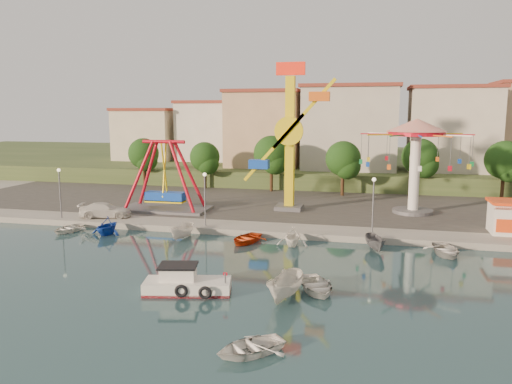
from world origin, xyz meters
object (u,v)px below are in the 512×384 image
(van, at_px, (105,210))
(kamikaze_tower, at_px, (293,141))
(cabin_motorboat, at_px, (185,285))
(wave_swinger, at_px, (416,144))
(skiff, at_px, (286,287))
(rowboat_a, at_px, (316,286))
(pirate_ship_ride, at_px, (165,177))

(van, bearing_deg, kamikaze_tower, -81.59)
(cabin_motorboat, xyz_separation_m, van, (-15.84, 17.59, 0.85))
(wave_swinger, relative_size, skiff, 2.70)
(kamikaze_tower, height_order, van, kamikaze_tower)
(skiff, bearing_deg, rowboat_a, 59.14)
(kamikaze_tower, relative_size, rowboat_a, 3.97)
(pirate_ship_ride, relative_size, skiff, 2.32)
(pirate_ship_ride, relative_size, kamikaze_tower, 0.61)
(cabin_motorboat, xyz_separation_m, skiff, (6.62, 0.17, 0.30))
(rowboat_a, bearing_deg, van, 124.39)
(wave_swinger, relative_size, cabin_motorboat, 1.95)
(cabin_motorboat, bearing_deg, van, 119.52)
(pirate_ship_ride, height_order, rowboat_a, pirate_ship_ride)
(wave_swinger, xyz_separation_m, skiff, (-9.54, -27.29, -7.36))
(van, bearing_deg, rowboat_a, -138.76)
(rowboat_a, xyz_separation_m, van, (-24.15, 15.55, 0.94))
(pirate_ship_ride, bearing_deg, skiff, -51.68)
(pirate_ship_ride, relative_size, rowboat_a, 2.40)
(cabin_motorboat, height_order, rowboat_a, cabin_motorboat)
(pirate_ship_ride, relative_size, cabin_motorboat, 1.69)
(kamikaze_tower, relative_size, van, 3.09)
(cabin_motorboat, bearing_deg, kamikaze_tower, 71.27)
(skiff, xyz_separation_m, van, (-22.46, 17.42, 0.54))
(pirate_ship_ride, bearing_deg, van, -131.91)
(pirate_ship_ride, distance_m, wave_swinger, 28.04)
(van, bearing_deg, cabin_motorboat, -153.98)
(kamikaze_tower, relative_size, cabin_motorboat, 2.78)
(wave_swinger, distance_m, cabin_motorboat, 32.78)
(kamikaze_tower, bearing_deg, skiff, -81.71)
(wave_swinger, bearing_deg, van, -162.85)
(pirate_ship_ride, bearing_deg, rowboat_a, -46.66)
(van, bearing_deg, skiff, -143.78)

